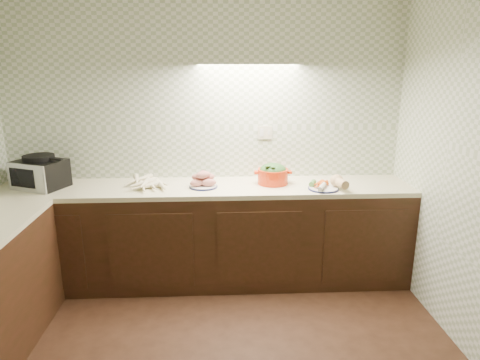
{
  "coord_description": "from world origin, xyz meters",
  "views": [
    {
      "loc": [
        0.12,
        -2.1,
        1.96
      ],
      "look_at": [
        0.29,
        1.25,
        1.02
      ],
      "focal_mm": 32.0,
      "sensor_mm": 36.0,
      "label": 1
    }
  ],
  "objects_px": {
    "onion_bowl": "(204,178)",
    "veg_plate": "(329,184)",
    "toaster_oven": "(40,173)",
    "dutch_oven": "(273,174)",
    "sweet_potato_plate": "(203,181)",
    "parsnip_pile": "(142,184)"
  },
  "relations": [
    {
      "from": "toaster_oven",
      "to": "parsnip_pile",
      "type": "xyz_separation_m",
      "value": [
        0.87,
        -0.05,
        -0.1
      ]
    },
    {
      "from": "onion_bowl",
      "to": "dutch_oven",
      "type": "distance_m",
      "value": 0.61
    },
    {
      "from": "sweet_potato_plate",
      "to": "veg_plate",
      "type": "relative_size",
      "value": 0.79
    },
    {
      "from": "onion_bowl",
      "to": "dutch_oven",
      "type": "xyz_separation_m",
      "value": [
        0.61,
        -0.08,
        0.05
      ]
    },
    {
      "from": "onion_bowl",
      "to": "parsnip_pile",
      "type": "bearing_deg",
      "value": -165.65
    },
    {
      "from": "toaster_oven",
      "to": "dutch_oven",
      "type": "xyz_separation_m",
      "value": [
        2.01,
        0.01,
        -0.04
      ]
    },
    {
      "from": "onion_bowl",
      "to": "veg_plate",
      "type": "bearing_deg",
      "value": -13.49
    },
    {
      "from": "parsnip_pile",
      "to": "onion_bowl",
      "type": "xyz_separation_m",
      "value": [
        0.54,
        0.14,
        0.01
      ]
    },
    {
      "from": "toaster_oven",
      "to": "veg_plate",
      "type": "height_order",
      "value": "toaster_oven"
    },
    {
      "from": "sweet_potato_plate",
      "to": "toaster_oven",
      "type": "bearing_deg",
      "value": 177.58
    },
    {
      "from": "parsnip_pile",
      "to": "veg_plate",
      "type": "distance_m",
      "value": 1.61
    },
    {
      "from": "parsnip_pile",
      "to": "dutch_oven",
      "type": "relative_size",
      "value": 1.52
    },
    {
      "from": "toaster_oven",
      "to": "sweet_potato_plate",
      "type": "height_order",
      "value": "toaster_oven"
    },
    {
      "from": "toaster_oven",
      "to": "onion_bowl",
      "type": "bearing_deg",
      "value": 26.97
    },
    {
      "from": "toaster_oven",
      "to": "onion_bowl",
      "type": "relative_size",
      "value": 3.36
    },
    {
      "from": "toaster_oven",
      "to": "dutch_oven",
      "type": "bearing_deg",
      "value": 23.64
    },
    {
      "from": "toaster_oven",
      "to": "onion_bowl",
      "type": "height_order",
      "value": "toaster_oven"
    },
    {
      "from": "parsnip_pile",
      "to": "veg_plate",
      "type": "relative_size",
      "value": 1.62
    },
    {
      "from": "toaster_oven",
      "to": "parsnip_pile",
      "type": "height_order",
      "value": "toaster_oven"
    },
    {
      "from": "veg_plate",
      "to": "sweet_potato_plate",
      "type": "bearing_deg",
      "value": 174.37
    },
    {
      "from": "toaster_oven",
      "to": "veg_plate",
      "type": "distance_m",
      "value": 2.48
    },
    {
      "from": "toaster_oven",
      "to": "dutch_oven",
      "type": "height_order",
      "value": "toaster_oven"
    }
  ]
}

